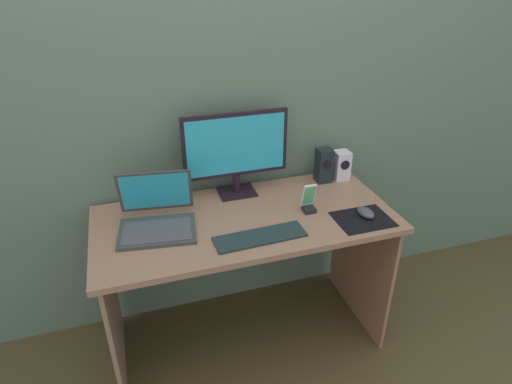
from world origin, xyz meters
TOP-DOWN VIEW (x-y plane):
  - ground_plane at (0.00, 0.00)m, footprint 8.00×8.00m
  - wall_back at (0.00, 0.36)m, footprint 6.00×0.04m
  - desk at (0.00, 0.00)m, footprint 1.36×0.63m
  - monitor at (0.02, 0.23)m, footprint 0.51×0.14m
  - speaker_right at (0.59, 0.22)m, footprint 0.08×0.08m
  - speaker_near_monitor at (0.49, 0.22)m, footprint 0.07×0.08m
  - laptop at (-0.39, 0.04)m, footprint 0.36×0.34m
  - keyboard_external at (0.01, -0.18)m, footprint 0.40×0.13m
  - mousepad at (0.50, -0.18)m, footprint 0.25×0.20m
  - mouse at (0.52, -0.16)m, footprint 0.07×0.11m
  - phone_in_dock at (0.30, -0.03)m, footprint 0.06×0.06m

SIDE VIEW (x-z plane):
  - ground_plane at x=0.00m, z-range 0.00..0.00m
  - desk at x=0.00m, z-range 0.21..0.96m
  - mousepad at x=0.50m, z-range 0.75..0.75m
  - keyboard_external at x=0.01m, z-range 0.75..0.76m
  - mouse at x=0.52m, z-range 0.75..0.79m
  - laptop at x=-0.39m, z-range 0.68..0.91m
  - phone_in_dock at x=0.30m, z-range 0.73..0.87m
  - speaker_right at x=0.59m, z-range 0.75..0.90m
  - speaker_near_monitor at x=0.49m, z-range 0.75..0.93m
  - monitor at x=0.02m, z-range 0.77..1.19m
  - wall_back at x=0.00m, z-range 0.00..2.50m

